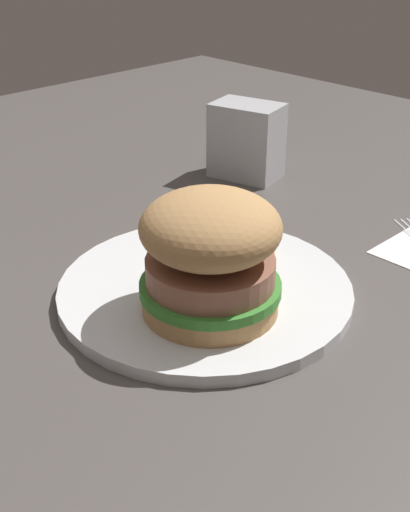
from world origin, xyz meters
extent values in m
plane|color=#47423F|center=(0.00, 0.00, 0.00)|extent=(1.60, 1.60, 0.00)
cylinder|color=silver|center=(-0.03, 0.00, 0.01)|extent=(0.28, 0.28, 0.01)
cylinder|color=tan|center=(0.00, 0.03, 0.02)|extent=(0.12, 0.12, 0.02)
cylinder|color=#387F2D|center=(0.00, 0.03, 0.03)|extent=(0.13, 0.13, 0.01)
cylinder|color=#8E5B47|center=(0.00, 0.03, 0.05)|extent=(0.11, 0.11, 0.02)
ellipsoid|color=tan|center=(0.00, 0.03, 0.09)|extent=(0.12, 0.12, 0.06)
cylinder|color=gold|center=(-0.06, -0.01, 0.02)|extent=(0.03, 0.05, 0.01)
cylinder|color=gold|center=(-0.09, -0.03, 0.02)|extent=(0.03, 0.07, 0.01)
cylinder|color=gold|center=(-0.10, -0.03, 0.02)|extent=(0.02, 0.07, 0.01)
cylinder|color=gold|center=(-0.10, -0.01, 0.02)|extent=(0.04, 0.05, 0.01)
cylinder|color=#E5B251|center=(-0.09, -0.04, 0.02)|extent=(0.05, 0.06, 0.01)
cylinder|color=#E5B251|center=(-0.08, -0.04, 0.02)|extent=(0.05, 0.07, 0.01)
cylinder|color=gold|center=(-0.08, -0.01, 0.02)|extent=(0.06, 0.02, 0.01)
cylinder|color=gold|center=(-0.11, -0.01, 0.02)|extent=(0.02, 0.05, 0.01)
cylinder|color=silver|center=(-0.30, 0.05, 0.00)|extent=(0.02, 0.03, 0.00)
cylinder|color=silver|center=(-0.30, 0.05, 0.00)|extent=(0.02, 0.03, 0.00)
cube|color=#B7BABF|center=(-0.28, -0.18, 0.05)|extent=(0.08, 0.10, 0.10)
camera|label=1|loc=(0.35, 0.39, 0.33)|focal=46.57mm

